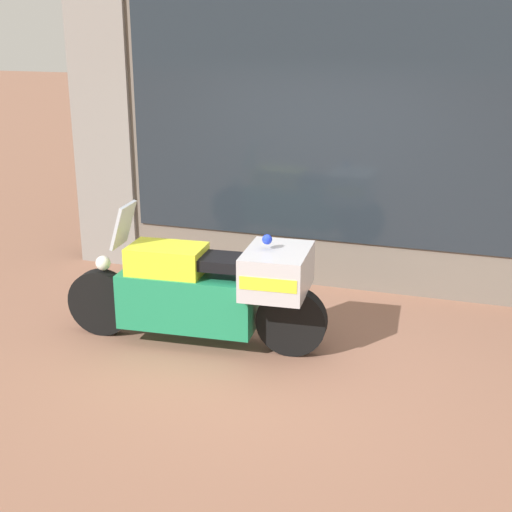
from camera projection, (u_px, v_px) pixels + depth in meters
name	position (u px, v px, depth m)	size (l,w,h in m)	color
ground_plane	(270.00, 352.00, 6.48)	(60.00, 60.00, 0.00)	#8E604C
shop_building	(293.00, 95.00, 7.72)	(5.99, 0.55, 4.17)	#6B6056
window_display	(348.00, 241.00, 8.07)	(4.79, 0.30, 2.06)	slate
paramedic_motorcycle	(210.00, 288.00, 6.45)	(2.48, 0.76, 1.30)	black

